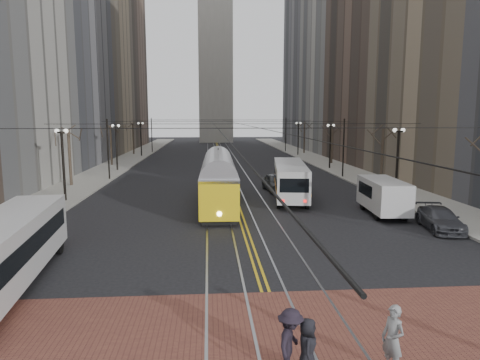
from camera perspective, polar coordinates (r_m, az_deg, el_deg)
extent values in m
plane|color=black|center=(18.20, 3.02, -13.50)|extent=(260.00, 260.00, 0.00)
cube|color=gray|center=(63.42, -15.90, 2.00)|extent=(5.00, 140.00, 0.15)
cube|color=gray|center=(64.44, 11.24, 2.26)|extent=(5.00, 140.00, 0.15)
cube|color=brown|center=(14.60, 5.11, -19.31)|extent=(25.00, 6.00, 0.01)
cube|color=gray|center=(62.15, -2.22, 2.13)|extent=(4.80, 130.00, 0.02)
cube|color=gold|center=(62.15, -2.22, 2.13)|extent=(0.42, 130.00, 0.01)
cube|color=slate|center=(67.71, -25.43, 16.29)|extent=(16.00, 20.00, 34.00)
cube|color=gray|center=(88.64, -22.19, 20.33)|extent=(20.00, 20.00, 52.00)
cube|color=brown|center=(106.18, -17.53, 15.17)|extent=(16.00, 20.00, 40.00)
cube|color=brown|center=(69.33, 20.18, 16.37)|extent=(16.00, 20.00, 34.00)
cube|color=#9F9D96|center=(89.98, 16.15, 20.41)|extent=(20.00, 20.00, 52.00)
cube|color=slate|center=(107.22, 11.14, 15.33)|extent=(16.00, 20.00, 40.00)
cube|color=#B2AFA5|center=(120.64, -3.32, 18.51)|extent=(9.00, 9.00, 56.00)
cylinder|color=black|center=(36.82, -22.47, 1.55)|extent=(0.20, 0.20, 5.60)
cylinder|color=black|center=(56.08, -16.14, 4.00)|extent=(0.20, 0.20, 5.60)
cylinder|color=black|center=(75.73, -13.05, 5.17)|extent=(0.20, 0.20, 5.60)
cylinder|color=black|center=(38.41, 20.21, 1.93)|extent=(0.20, 0.20, 5.60)
cylinder|color=black|center=(57.14, 11.93, 4.22)|extent=(0.20, 0.20, 5.60)
cylinder|color=black|center=(76.51, 7.77, 5.34)|extent=(0.20, 0.20, 5.60)
cylinder|color=#382D23|center=(45.01, -21.74, 2.72)|extent=(0.28, 0.28, 5.60)
cylinder|color=#382D23|center=(62.36, -16.82, 4.38)|extent=(0.28, 0.28, 5.60)
cylinder|color=#382D23|center=(79.99, -14.04, 5.30)|extent=(0.28, 0.28, 5.60)
cylinder|color=#382D23|center=(46.50, 18.40, 3.06)|extent=(0.28, 0.28, 5.60)
cylinder|color=#382D23|center=(63.44, 12.16, 4.61)|extent=(0.28, 0.28, 5.60)
cylinder|color=#382D23|center=(80.84, 8.57, 5.48)|extent=(0.28, 0.28, 5.60)
cylinder|color=black|center=(61.75, -3.65, 7.65)|extent=(0.03, 120.00, 0.03)
cylinder|color=black|center=(61.86, -0.85, 7.67)|extent=(0.03, 120.00, 0.03)
cylinder|color=black|center=(48.08, -17.16, 3.87)|extent=(0.16, 0.16, 6.60)
cylinder|color=black|center=(83.51, -11.69, 5.84)|extent=(0.16, 0.16, 6.60)
cylinder|color=black|center=(49.24, 13.63, 4.11)|extent=(0.16, 0.16, 6.60)
cylinder|color=black|center=(84.18, 6.10, 5.98)|extent=(0.16, 0.16, 6.60)
cube|color=silver|center=(19.35, -29.07, -8.84)|extent=(3.44, 11.40, 2.81)
cube|color=yellow|center=(32.88, -2.88, -0.67)|extent=(2.78, 13.67, 3.21)
cube|color=#BBBBBB|center=(36.24, 6.67, -0.11)|extent=(3.92, 11.41, 2.92)
cube|color=#BEBEBE|center=(31.39, 18.55, -2.22)|extent=(2.53, 5.73, 2.48)
imported|color=#44484C|center=(39.69, 4.75, -0.31)|extent=(2.34, 4.83, 1.59)
imported|color=#3E3F45|center=(28.69, 25.13, -4.73)|extent=(2.58, 4.82, 1.33)
imported|color=black|center=(12.12, 8.98, -21.23)|extent=(0.67, 0.88, 1.60)
imported|color=gray|center=(12.74, 19.71, -19.39)|extent=(0.69, 0.81, 1.88)
imported|color=black|center=(11.97, 6.73, -20.83)|extent=(1.12, 1.39, 1.88)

